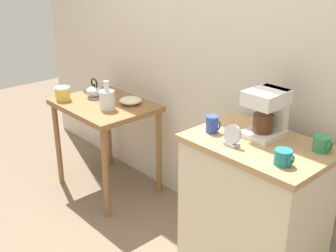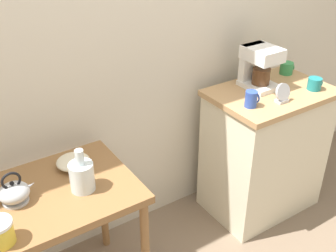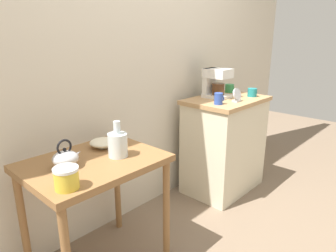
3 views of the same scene
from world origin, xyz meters
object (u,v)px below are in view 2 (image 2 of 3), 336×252
teakettle (14,192)px  mug_tall_green (287,68)px  glass_carafe_vase (82,176)px  coffee_maker (258,65)px  table_clock (283,94)px  bowl_stoneware (73,162)px  mug_dark_teal (315,84)px  mug_blue (251,99)px

teakettle → mug_tall_green: size_ratio=1.82×
glass_carafe_vase → coffee_maker: size_ratio=0.83×
glass_carafe_vase → table_clock: (1.23, -0.06, 0.12)m
coffee_maker → table_clock: (-0.03, -0.25, -0.09)m
bowl_stoneware → table_clock: (1.20, -0.25, 0.17)m
teakettle → table_clock: size_ratio=1.45×
mug_dark_teal → table_clock: size_ratio=0.78×
bowl_stoneware → coffee_maker: 1.26m
bowl_stoneware → glass_carafe_vase: size_ratio=0.78×
mug_blue → bowl_stoneware: bearing=169.0°
bowl_stoneware → coffee_maker: coffee_maker is taller
mug_blue → table_clock: (0.19, -0.06, 0.00)m
bowl_stoneware → mug_tall_green: bearing=1.2°
mug_blue → mug_tall_green: 0.58m
mug_blue → mug_tall_green: (0.53, 0.23, -0.01)m
bowl_stoneware → coffee_maker: bearing=-0.3°
mug_dark_teal → glass_carafe_vase: bearing=178.2°
glass_carafe_vase → mug_tall_green: (1.57, 0.22, 0.11)m
glass_carafe_vase → coffee_maker: coffee_maker is taller
mug_blue → mug_tall_green: bearing=23.1°
mug_blue → mug_dark_teal: 0.49m
coffee_maker → mug_blue: size_ratio=2.74×
glass_carafe_vase → mug_blue: 1.04m
glass_carafe_vase → mug_tall_green: mug_tall_green is taller
teakettle → glass_carafe_vase: 0.30m
mug_blue → mug_dark_teal: size_ratio=1.04×
table_clock → mug_blue: bearing=163.0°
bowl_stoneware → mug_dark_teal: size_ratio=1.86×
coffee_maker → mug_tall_green: bearing=7.2°
mug_dark_teal → table_clock: 0.30m
glass_carafe_vase → mug_dark_teal: (1.53, -0.05, 0.10)m
coffee_maker → mug_tall_green: size_ratio=2.80×
coffee_maker → mug_blue: 0.31m
mug_tall_green → glass_carafe_vase: bearing=-171.9°
bowl_stoneware → mug_dark_teal: mug_dark_teal is taller
glass_carafe_vase → coffee_maker: 1.29m
glass_carafe_vase → mug_dark_teal: 1.53m
mug_blue → table_clock: 0.20m
bowl_stoneware → table_clock: size_ratio=1.45×
bowl_stoneware → mug_blue: 1.04m
mug_dark_teal → mug_blue: bearing=174.9°
teakettle → table_clock: 1.53m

